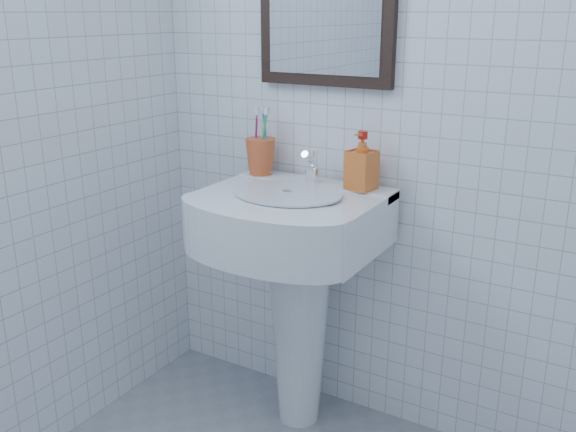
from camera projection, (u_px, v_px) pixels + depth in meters
The scene contains 5 objects.
wall_back at pixel (443, 89), 2.03m from camera, with size 2.20×0.02×2.50m, color white.
washbasin at pixel (296, 270), 2.26m from camera, with size 0.60×0.44×0.92m.
faucet at pixel (312, 169), 2.24m from camera, with size 0.05×0.11×0.12m.
toothbrush_cup at pixel (261, 156), 2.36m from camera, with size 0.11×0.11×0.13m, color #CA5226, non-canonical shape.
soap_dispenser at pixel (362, 161), 2.15m from camera, with size 0.09×0.09×0.20m, color #C13B12.
Camera 1 is at (0.63, -0.82, 1.49)m, focal length 40.00 mm.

